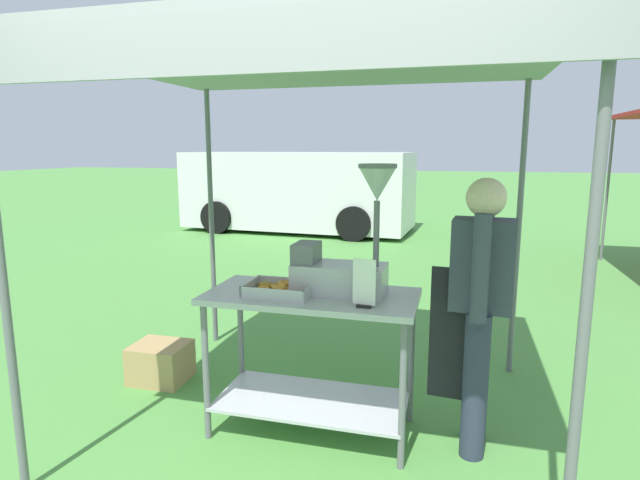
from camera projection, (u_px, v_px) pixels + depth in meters
ground_plane at (401, 267)px, 7.80m from camera, size 70.00×70.00×0.00m
stall_canopy at (315, 67)px, 2.98m from camera, size 2.79×2.41×2.32m
donut_cart at (312, 335)px, 3.17m from camera, size 1.28×0.62×0.90m
donut_tray at (280, 290)px, 3.10m from camera, size 0.40×0.30×0.07m
donut_fryer at (345, 254)px, 3.09m from camera, size 0.61×0.28×0.78m
menu_sign at (364, 287)px, 2.83m from camera, size 0.13×0.05×0.27m
vendor at (479, 302)px, 2.94m from camera, size 0.46×0.54×1.61m
supply_crate at (161, 362)px, 3.95m from camera, size 0.42×0.36×0.29m
van_white at (299, 190)px, 11.16m from camera, size 4.92×2.31×1.69m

